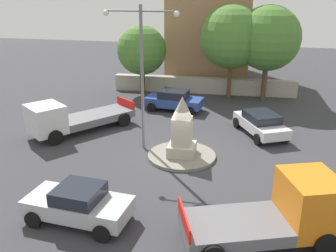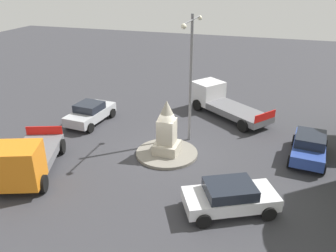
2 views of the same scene
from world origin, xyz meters
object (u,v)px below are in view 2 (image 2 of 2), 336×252
at_px(car_white_approaching, 230,197).
at_px(car_blue_far_side, 309,146).
at_px(monument, 167,129).
at_px(truck_white_waiting, 221,101).
at_px(car_silver_parked_right, 90,113).
at_px(truck_orange_passing, 25,161).
at_px(streetlamp, 191,67).

bearing_deg(car_white_approaching, car_blue_far_side, -30.34).
height_order(monument, truck_white_waiting, monument).
distance_m(car_silver_parked_right, truck_white_waiting, 9.22).
height_order(car_blue_far_side, truck_orange_passing, truck_orange_passing).
xyz_separation_m(monument, car_blue_far_side, (1.96, -7.56, -0.81)).
distance_m(monument, truck_orange_passing, 7.37).
bearing_deg(streetlamp, car_silver_parked_right, 86.12).
xyz_separation_m(car_white_approaching, truck_orange_passing, (-0.59, 9.89, 0.36)).
bearing_deg(monument, car_white_approaching, -133.90).
height_order(monument, car_white_approaching, monument).
relative_size(streetlamp, car_white_approaching, 1.72).
height_order(streetlamp, car_blue_far_side, streetlamp).
bearing_deg(truck_white_waiting, car_silver_parked_right, 118.22).
bearing_deg(car_silver_parked_right, truck_white_waiting, -61.78).
height_order(streetlamp, truck_white_waiting, streetlamp).
distance_m(monument, car_blue_far_side, 7.85).
height_order(monument, streetlamp, streetlamp).
relative_size(car_blue_far_side, truck_white_waiting, 0.65).
xyz_separation_m(streetlamp, car_blue_far_side, (-0.26, -6.83, -3.83)).
relative_size(streetlamp, car_silver_parked_right, 1.85).
height_order(car_silver_parked_right, car_blue_far_side, car_blue_far_side).
relative_size(car_silver_parked_right, car_blue_far_side, 0.99).
bearing_deg(streetlamp, truck_orange_passing, 136.06).
relative_size(streetlamp, truck_orange_passing, 1.32).
bearing_deg(streetlamp, car_blue_far_side, -92.21).
relative_size(car_blue_far_side, truck_orange_passing, 0.72).
relative_size(monument, car_blue_far_side, 0.76).
bearing_deg(truck_white_waiting, monument, 165.53).
distance_m(streetlamp, truck_white_waiting, 6.15).
bearing_deg(monument, truck_orange_passing, 128.13).
distance_m(car_white_approaching, truck_white_waiting, 11.24).
distance_m(monument, truck_white_waiting, 7.32).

